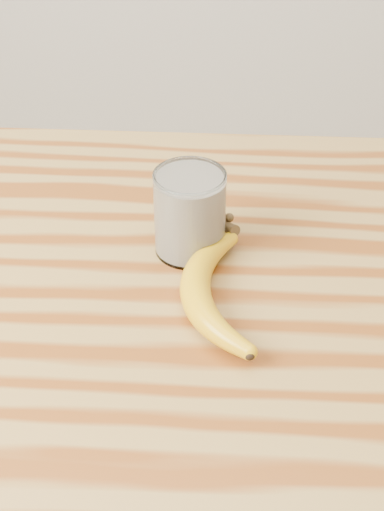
{
  "coord_description": "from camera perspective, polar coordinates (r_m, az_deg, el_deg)",
  "views": [
    {
      "loc": [
        0.1,
        -0.64,
        1.45
      ],
      "look_at": [
        0.06,
        0.03,
        0.93
      ],
      "focal_mm": 50.0,
      "sensor_mm": 36.0,
      "label": 1
    }
  ],
  "objects": [
    {
      "name": "table",
      "position": [
        0.94,
        -4.1,
        -8.83
      ],
      "size": [
        1.2,
        0.8,
        0.9
      ],
      "color": "olive",
      "rests_on": "ground"
    },
    {
      "name": "smoothie_glass",
      "position": [
        0.88,
        -0.18,
        3.41
      ],
      "size": [
        0.09,
        0.09,
        0.11
      ],
      "color": "white",
      "rests_on": "table"
    },
    {
      "name": "banana",
      "position": [
        0.82,
        0.19,
        -2.9
      ],
      "size": [
        0.14,
        0.31,
        0.04
      ],
      "primitive_type": null,
      "rotation": [
        0.0,
        0.0,
        0.11
      ],
      "color": "#D0960F",
      "rests_on": "table"
    }
  ]
}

